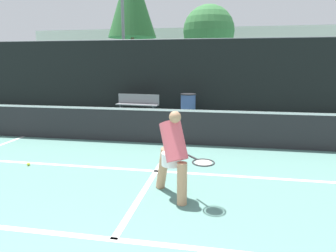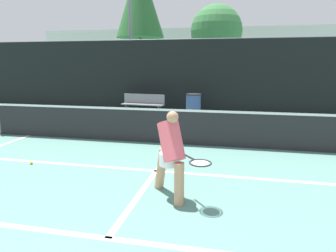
# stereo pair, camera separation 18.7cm
# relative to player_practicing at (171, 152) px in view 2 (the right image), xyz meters

# --- Properties ---
(court_baseline_near) EXTENTS (11.00, 0.10, 0.01)m
(court_baseline_near) POSITION_rel_player_practicing_xyz_m (-0.53, -1.32, -0.76)
(court_baseline_near) COLOR white
(court_baseline_near) RESTS_ON ground
(court_service_line) EXTENTS (8.25, 0.10, 0.01)m
(court_service_line) POSITION_rel_player_practicing_xyz_m (-0.53, 1.12, -0.76)
(court_service_line) COLOR white
(court_service_line) RESTS_ON ground
(court_center_mark) EXTENTS (0.10, 4.57, 0.01)m
(court_center_mark) POSITION_rel_player_practicing_xyz_m (-0.53, 0.97, -0.76)
(court_center_mark) COLOR white
(court_center_mark) RESTS_ON ground
(net) EXTENTS (11.09, 0.09, 1.07)m
(net) POSITION_rel_player_practicing_xyz_m (-0.53, 3.25, -0.25)
(net) COLOR slate
(net) RESTS_ON ground
(fence_back) EXTENTS (24.00, 0.06, 3.15)m
(fence_back) POSITION_rel_player_practicing_xyz_m (-0.53, 8.47, 0.81)
(fence_back) COLOR black
(fence_back) RESTS_ON ground
(player_practicing) EXTENTS (1.12, 0.89, 1.43)m
(player_practicing) POSITION_rel_player_practicing_xyz_m (0.00, 0.00, 0.00)
(player_practicing) COLOR tan
(player_practicing) RESTS_ON ground
(tennis_ball_scattered_4) EXTENTS (0.07, 0.07, 0.07)m
(tennis_ball_scattered_4) POSITION_rel_player_practicing_xyz_m (-3.28, 0.96, -0.73)
(tennis_ball_scattered_4) COLOR #D1E033
(tennis_ball_scattered_4) RESTS_ON ground
(courtside_bench) EXTENTS (1.85, 0.56, 0.86)m
(courtside_bench) POSITION_rel_player_practicing_xyz_m (-2.76, 7.60, -0.29)
(courtside_bench) COLOR slate
(courtside_bench) RESTS_ON ground
(trash_bin) EXTENTS (0.63, 0.63, 0.93)m
(trash_bin) POSITION_rel_player_practicing_xyz_m (-0.62, 7.56, -0.30)
(trash_bin) COLOR #384C7F
(trash_bin) RESTS_ON ground
(parked_car) EXTENTS (1.71, 3.93, 1.39)m
(parked_car) POSITION_rel_player_practicing_xyz_m (-5.33, 12.81, -0.17)
(parked_car) COLOR black
(parked_car) RESTS_ON ground
(tree_mid) EXTENTS (3.32, 3.32, 5.85)m
(tree_mid) POSITION_rel_player_practicing_xyz_m (-0.30, 15.99, 3.40)
(tree_mid) COLOR brown
(tree_mid) RESTS_ON ground
(building_far) EXTENTS (36.00, 2.40, 5.43)m
(building_far) POSITION_rel_player_practicing_xyz_m (-0.53, 26.03, 1.95)
(building_far) COLOR beige
(building_far) RESTS_ON ground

